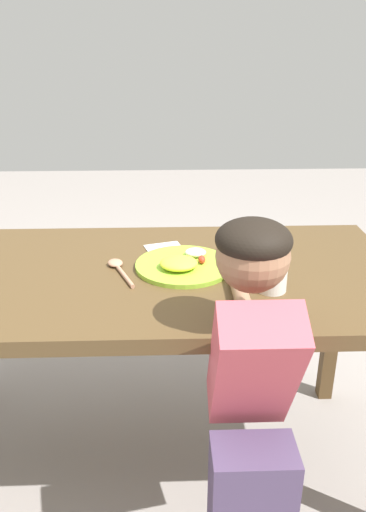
# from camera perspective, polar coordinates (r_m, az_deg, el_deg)

# --- Properties ---
(ground_plane) EXTENTS (8.00, 8.00, 0.00)m
(ground_plane) POSITION_cam_1_polar(r_m,az_deg,el_deg) (1.86, -3.55, -21.43)
(ground_plane) COLOR gray
(dining_table) EXTENTS (1.47, 0.72, 0.70)m
(dining_table) POSITION_cam_1_polar(r_m,az_deg,el_deg) (1.49, -4.15, -4.01)
(dining_table) COLOR brown
(dining_table) RESTS_ON ground_plane
(plate) EXTENTS (0.28, 0.28, 0.04)m
(plate) POSITION_cam_1_polar(r_m,az_deg,el_deg) (1.47, 0.04, -0.92)
(plate) COLOR #91C835
(plate) RESTS_ON dining_table
(fork) EXTENTS (0.04, 0.21, 0.01)m
(fork) POSITION_cam_1_polar(r_m,az_deg,el_deg) (1.48, 7.99, -1.31)
(fork) COLOR silver
(fork) RESTS_ON dining_table
(spoon) EXTENTS (0.09, 0.18, 0.02)m
(spoon) POSITION_cam_1_polar(r_m,az_deg,el_deg) (1.47, -7.23, -1.26)
(spoon) COLOR tan
(spoon) RESTS_ON dining_table
(drinking_cup) EXTENTS (0.08, 0.08, 0.09)m
(drinking_cup) POSITION_cam_1_polar(r_m,az_deg,el_deg) (1.35, 9.91, -1.95)
(drinking_cup) COLOR silver
(drinking_cup) RESTS_ON dining_table
(person) EXTENTS (0.19, 0.48, 0.96)m
(person) POSITION_cam_1_polar(r_m,az_deg,el_deg) (1.21, 7.60, -16.87)
(person) COLOR #4F3F60
(person) RESTS_ON ground_plane
(napkin) EXTENTS (0.14, 0.14, 0.00)m
(napkin) POSITION_cam_1_polar(r_m,az_deg,el_deg) (1.59, -1.95, 0.66)
(napkin) COLOR white
(napkin) RESTS_ON dining_table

